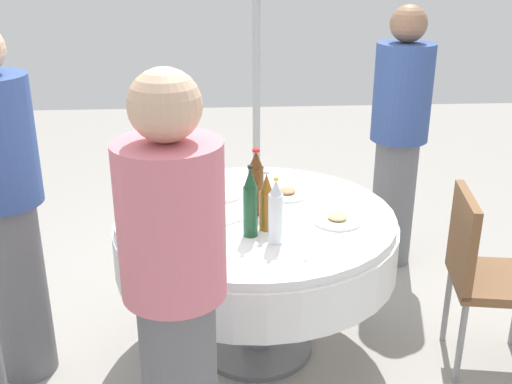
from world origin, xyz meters
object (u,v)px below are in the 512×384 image
object	(u,v)px
bottle_brown_right	(255,184)
chair_rear	(482,267)
bottle_amber_near	(266,203)
plate_far	(287,193)
plate_north	(169,207)
plate_south	(220,193)
bottle_dark_green_west	(250,204)
person_near	(4,206)
dining_table	(256,243)
wine_glass_outer	(217,222)
person_mid	(399,136)
plate_front	(337,219)
person_west	(175,297)
bottle_clear_mid	(276,213)
wine_glass_right	(162,229)

from	to	relation	value
bottle_brown_right	chair_rear	distance (m)	1.11
bottle_amber_near	plate_far	world-z (taller)	bottle_amber_near
plate_north	plate_far	bearing A→B (deg)	-76.43
plate_south	chair_rear	xyz separation A→B (m)	(-0.42, -1.19, -0.23)
plate_north	bottle_amber_near	bearing A→B (deg)	-119.27
bottle_dark_green_west	bottle_brown_right	world-z (taller)	bottle_dark_green_west
person_near	plate_north	bearing A→B (deg)	-81.27
dining_table	wine_glass_outer	world-z (taller)	wine_glass_outer
person_near	person_mid	xyz separation A→B (m)	(0.99, -2.01, -0.01)
bottle_dark_green_west	chair_rear	size ratio (longest dim) A/B	0.36
dining_table	bottle_amber_near	world-z (taller)	bottle_amber_near
dining_table	bottle_brown_right	distance (m)	0.30
plate_south	person_near	bearing A→B (deg)	110.18
plate_north	plate_south	xyz separation A→B (m)	(0.17, -0.24, -0.00)
plate_front	bottle_amber_near	bearing A→B (deg)	99.74
plate_north	chair_rear	bearing A→B (deg)	-99.87
plate_north	person_near	xyz separation A→B (m)	(-0.17, 0.69, 0.10)
person_west	wine_glass_outer	bearing A→B (deg)	-83.74
bottle_clear_mid	plate_front	bearing A→B (deg)	-57.50
plate_far	plate_north	bearing A→B (deg)	103.57
bottle_clear_mid	wine_glass_right	bearing A→B (deg)	99.92
bottle_amber_near	bottle_clear_mid	world-z (taller)	bottle_clear_mid
dining_table	bottle_clear_mid	world-z (taller)	bottle_clear_mid
bottle_clear_mid	bottle_brown_right	bearing A→B (deg)	11.90
wine_glass_right	person_mid	distance (m)	1.83
plate_north	plate_far	distance (m)	0.59
dining_table	bottle_clear_mid	distance (m)	0.42
wine_glass_outer	chair_rear	xyz separation A→B (m)	(0.13, -1.21, -0.32)
bottle_dark_green_west	wine_glass_right	world-z (taller)	bottle_dark_green_west
person_west	chair_rear	size ratio (longest dim) A/B	1.81
wine_glass_outer	plate_south	xyz separation A→B (m)	(0.56, -0.02, -0.09)
bottle_amber_near	wine_glass_right	size ratio (longest dim) A/B	1.78
plate_far	person_west	bearing A→B (deg)	155.39
plate_far	plate_south	distance (m)	0.33
bottle_brown_right	wine_glass_outer	world-z (taller)	bottle_brown_right
bottle_clear_mid	bottle_amber_near	bearing A→B (deg)	11.75
bottle_dark_green_west	chair_rear	bearing A→B (deg)	-87.11
plate_front	plate_far	bearing A→B (deg)	30.07
plate_north	plate_south	bearing A→B (deg)	-54.28
chair_rear	bottle_amber_near	bearing A→B (deg)	-80.54
bottle_amber_near	plate_front	xyz separation A→B (m)	(0.06, -0.32, -0.11)
plate_front	plate_south	size ratio (longest dim) A/B	0.90
bottle_clear_mid	person_mid	size ratio (longest dim) A/B	0.18
bottle_amber_near	bottle_brown_right	xyz separation A→B (m)	(0.17, 0.04, 0.02)
plate_front	person_near	xyz separation A→B (m)	(0.02, 1.45, 0.10)
bottle_dark_green_west	person_mid	bearing A→B (deg)	-40.31
plate_south	person_mid	size ratio (longest dim) A/B	0.15
bottle_brown_right	plate_far	bearing A→B (deg)	-39.46
bottle_brown_right	plate_far	size ratio (longest dim) A/B	1.55
chair_rear	wine_glass_right	bearing A→B (deg)	-71.95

